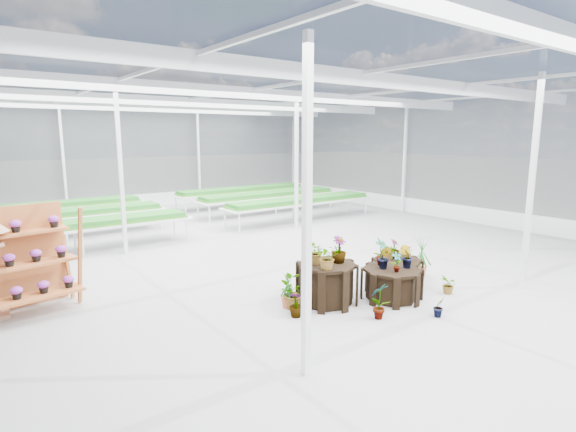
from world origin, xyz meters
TOP-DOWN VIEW (x-y plane):
  - ground_plane at (0.00, 0.00)m, footprint 24.00×24.00m
  - greenhouse_shell at (0.00, 0.00)m, footprint 18.00×24.00m
  - steel_frame at (0.00, 0.00)m, footprint 18.00×24.00m
  - nursery_benches at (0.00, 7.20)m, footprint 16.00×7.00m
  - plinth_tall at (-0.99, -2.16)m, footprint 1.29×1.29m
  - plinth_mid at (0.21, -2.76)m, footprint 1.29×1.29m
  - plinth_low at (1.21, -2.06)m, footprint 1.23×1.23m
  - shelf_rack at (-5.78, 0.77)m, footprint 1.99×1.26m
  - nursery_plants at (-0.18, -2.07)m, footprint 4.49×3.04m

SIDE VIEW (x-z plane):
  - ground_plane at x=0.00m, z-range 0.00..0.00m
  - plinth_low at x=1.21m, z-range 0.00..0.50m
  - plinth_mid at x=0.21m, z-range 0.00..0.63m
  - plinth_tall at x=-0.99m, z-range 0.00..0.80m
  - nursery_benches at x=0.00m, z-range 0.00..0.84m
  - nursery_plants at x=-0.18m, z-range -0.14..1.19m
  - shelf_rack at x=-5.78m, z-range 0.00..1.97m
  - greenhouse_shell at x=0.00m, z-range 0.00..4.50m
  - steel_frame at x=0.00m, z-range 0.00..4.50m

